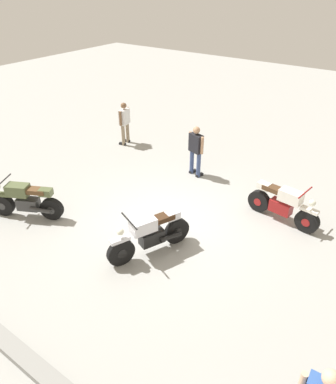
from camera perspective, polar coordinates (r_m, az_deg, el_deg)
name	(u,v)px	position (r m, az deg, el deg)	size (l,w,h in m)	color
ground_plane	(165,220)	(9.50, -0.45, -4.45)	(40.00, 40.00, 0.00)	#9E9E99
curb_edge	(8,344)	(7.30, -23.79, -21.00)	(14.00, 0.30, 0.15)	gray
motorcycle_cream_vintage	(283,204)	(9.69, 17.57, -1.87)	(1.95, 0.74, 1.07)	black
motorcycle_olive_vintage	(26,201)	(10.06, -21.36, -1.31)	(1.81, 1.05, 1.07)	black
motorcycle_silver_cruiser	(150,234)	(8.19, -2.81, -6.62)	(1.00, 1.98, 1.09)	black
person_in_white_shirt	(125,121)	(13.60, -6.83, 10.96)	(0.37, 0.62, 1.57)	gray
person_in_black_shirt	(196,148)	(11.24, 4.39, 6.84)	(0.63, 0.41, 1.62)	#384772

